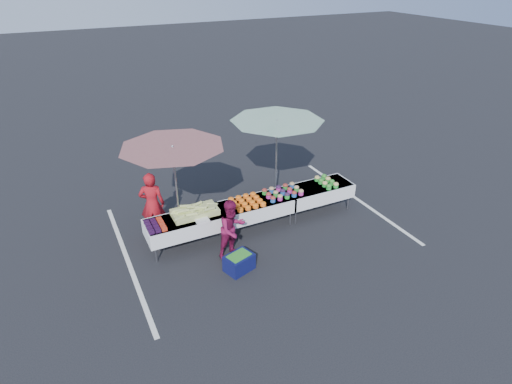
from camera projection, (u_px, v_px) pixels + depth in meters
name	position (u px, v px, depth m)	size (l,w,h in m)	color
ground	(256.00, 227.00, 10.81)	(80.00, 80.00, 0.00)	black
stripe_left	(128.00, 261.00, 9.56)	(0.10, 5.00, 0.00)	silver
stripe_right	(357.00, 199.00, 12.06)	(0.10, 5.00, 0.00)	silver
table_left	(186.00, 224.00, 9.83)	(1.86, 0.81, 0.75)	white
table_center	(256.00, 207.00, 10.54)	(1.86, 0.81, 0.75)	white
table_right	(317.00, 192.00, 11.24)	(1.86, 0.81, 0.75)	white
berry_punnets	(155.00, 226.00, 9.41)	(0.40, 0.54, 0.08)	black
corn_pile	(195.00, 212.00, 9.84)	(1.16, 0.57, 0.26)	#9EAD58
plastic_bags	(202.00, 220.00, 9.62)	(0.30, 0.25, 0.05)	white
carrot_bowls	(247.00, 202.00, 10.33)	(0.75, 0.69, 0.11)	orange
potato_cups	(283.00, 192.00, 10.71)	(0.94, 0.58, 0.16)	#2557AC
bean_baskets	(326.00, 182.00, 11.22)	(0.36, 0.68, 0.15)	green
vendor	(152.00, 204.00, 10.20)	(0.59, 0.39, 1.63)	#A5121D
customer	(232.00, 229.00, 9.45)	(0.68, 0.53, 1.41)	maroon
umbrella_left	(173.00, 155.00, 9.38)	(2.53, 2.53, 2.40)	black
umbrella_right	(277.00, 128.00, 10.78)	(3.02, 3.02, 2.44)	black
storage_bin	(239.00, 262.00, 9.22)	(0.69, 0.59, 0.39)	#0E1247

